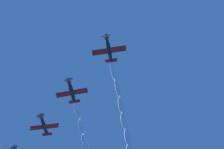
% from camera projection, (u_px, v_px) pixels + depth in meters
% --- Properties ---
extents(airplane_lead, '(9.03, 10.05, 3.13)m').
position_uv_depth(airplane_lead, '(109.00, 49.00, 86.84)').
color(airplane_lead, '#232328').
extents(airplane_left_wingman, '(9.02, 10.05, 2.90)m').
position_uv_depth(airplane_left_wingman, '(71.00, 91.00, 91.98)').
color(airplane_left_wingman, '#232328').
extents(airplane_right_wingman, '(9.02, 10.04, 2.96)m').
position_uv_depth(airplane_right_wingman, '(44.00, 125.00, 100.98)').
color(airplane_right_wingman, '#232328').
extents(smoke_trail_lead, '(43.83, 6.46, 6.40)m').
position_uv_depth(smoke_trail_lead, '(127.00, 136.00, 99.11)').
color(smoke_trail_lead, white).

